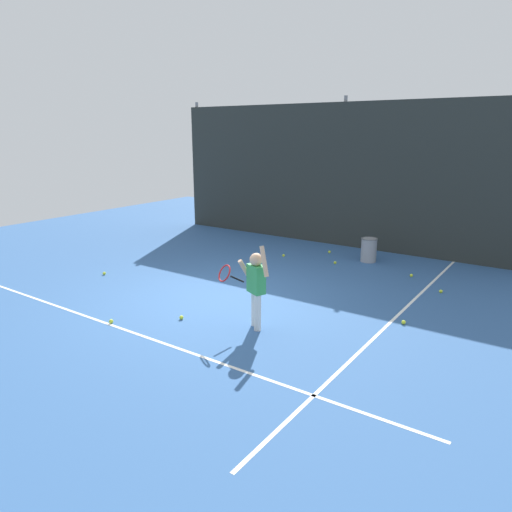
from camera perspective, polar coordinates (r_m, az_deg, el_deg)
The scene contains 17 objects.
ground_plane at distance 8.67m, azimuth -4.54°, elevation -5.13°, with size 20.00×20.00×0.00m, color #335B93.
court_line_baseline at distance 7.39m, azimuth -14.17°, elevation -9.22°, with size 9.00×0.05×0.00m, color white.
court_line_sideline at distance 8.17m, azimuth 16.77°, elevation -7.02°, with size 0.05×9.00×0.00m, color white.
back_fence_windscreen at distance 12.58m, azimuth 10.33°, elevation 9.57°, with size 10.27×0.08×3.69m, color #282D2B.
fence_post_0 at distance 15.36m, azimuth -7.00°, elevation 10.91°, with size 0.09×0.09×3.84m, color slate.
fence_post_1 at distance 12.63m, azimuth 10.47°, elevation 9.93°, with size 0.09×0.09×3.84m, color slate.
tennis_player at distance 7.14m, azimuth -0.15°, elevation -3.37°, with size 0.87×0.56×1.35m.
ball_hopper at distance 11.28m, azimuth 13.57°, elevation 0.76°, with size 0.38×0.38×0.56m.
tennis_ball_0 at distance 11.47m, azimuth 3.37°, elevation 0.07°, with size 0.07×0.07×0.07m, color #CCE033.
tennis_ball_1 at distance 7.87m, azimuth 17.52°, elevation -7.70°, with size 0.07×0.07×0.07m, color #CCE033.
tennis_ball_2 at distance 11.93m, azimuth 8.93°, elevation 0.51°, with size 0.07×0.07×0.07m, color #CCE033.
tennis_ball_3 at distance 7.79m, azimuth -9.07°, elevation -7.40°, with size 0.07×0.07×0.07m, color #CCE033.
tennis_ball_4 at distance 10.40m, azimuth 18.39°, elevation -2.25°, with size 0.07×0.07×0.07m, color #CCE033.
tennis_ball_5 at distance 9.57m, azimuth 21.58°, elevation -4.02°, with size 0.07×0.07×0.07m, color #CCE033.
tennis_ball_6 at distance 7.89m, azimuth -17.22°, elevation -7.61°, with size 0.07×0.07×0.07m, color #CCE033.
tennis_ball_7 at distance 10.52m, azimuth -17.99°, elevation -2.02°, with size 0.07×0.07×0.07m, color #CCE033.
tennis_ball_8 at distance 10.98m, azimuth 9.61°, elevation -0.79°, with size 0.07×0.07×0.07m, color #CCE033.
Camera 1 is at (5.18, -6.29, 2.97)m, focal length 32.86 mm.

